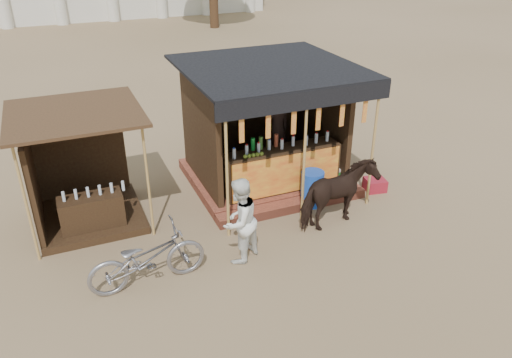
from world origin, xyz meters
name	(u,v)px	position (x,y,z in m)	size (l,w,h in m)	color
ground	(291,273)	(0.00, 0.00, 0.00)	(120.00, 120.00, 0.00)	#846B4C
main_stall	(267,141)	(1.03, 3.36, 1.03)	(3.60, 3.61, 2.78)	brown
secondary_stall	(77,184)	(-3.17, 3.24, 0.85)	(2.40, 2.40, 2.38)	#322312
cow	(338,196)	(1.53, 1.07, 0.68)	(0.73, 1.61, 1.36)	black
motorbike	(147,258)	(-2.34, 0.71, 0.52)	(0.69, 1.98, 1.04)	gray
bystander	(240,221)	(-0.67, 0.76, 0.80)	(0.78, 0.61, 1.61)	white
blue_barrel	(312,188)	(1.48, 2.00, 0.39)	(0.49, 0.49, 0.78)	blue
red_crate	(375,185)	(3.12, 2.00, 0.14)	(0.44, 0.42, 0.28)	maroon
cooler	(331,176)	(2.31, 2.60, 0.23)	(0.75, 0.63, 0.46)	#1C8029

